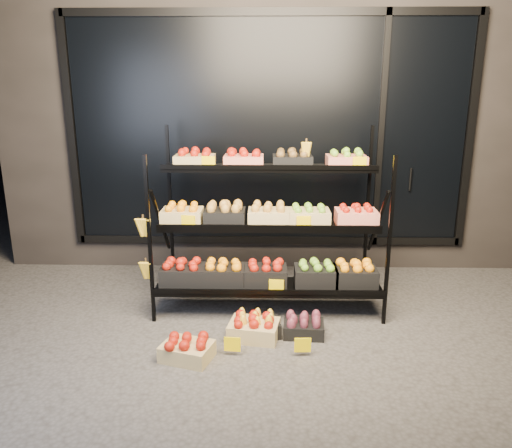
{
  "coord_description": "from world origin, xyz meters",
  "views": [
    {
      "loc": [
        -0.02,
        -3.88,
        2.05
      ],
      "look_at": [
        -0.12,
        0.55,
        0.81
      ],
      "focal_mm": 35.0,
      "sensor_mm": 36.0,
      "label": 1
    }
  ],
  "objects_px": {
    "floor_crate_midright": "(254,327)",
    "floor_crate_left": "(187,348)",
    "floor_crate_midleft": "(256,325)",
    "display_rack": "(267,225)"
  },
  "relations": [
    {
      "from": "floor_crate_midleft",
      "to": "floor_crate_midright",
      "type": "distance_m",
      "value": 0.06
    },
    {
      "from": "display_rack",
      "to": "floor_crate_midright",
      "type": "distance_m",
      "value": 0.99
    },
    {
      "from": "floor_crate_left",
      "to": "floor_crate_midleft",
      "type": "height_order",
      "value": "same"
    },
    {
      "from": "floor_crate_midright",
      "to": "floor_crate_left",
      "type": "bearing_deg",
      "value": -135.25
    },
    {
      "from": "floor_crate_midright",
      "to": "floor_crate_midleft",
      "type": "bearing_deg",
      "value": 81.29
    },
    {
      "from": "floor_crate_midleft",
      "to": "floor_crate_midright",
      "type": "relative_size",
      "value": 0.94
    },
    {
      "from": "display_rack",
      "to": "floor_crate_midright",
      "type": "height_order",
      "value": "display_rack"
    },
    {
      "from": "display_rack",
      "to": "floor_crate_midleft",
      "type": "distance_m",
      "value": 0.96
    },
    {
      "from": "floor_crate_left",
      "to": "floor_crate_midright",
      "type": "relative_size",
      "value": 0.97
    },
    {
      "from": "floor_crate_left",
      "to": "floor_crate_midright",
      "type": "xyz_separation_m",
      "value": [
        0.51,
        0.35,
        0.01
      ]
    }
  ]
}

